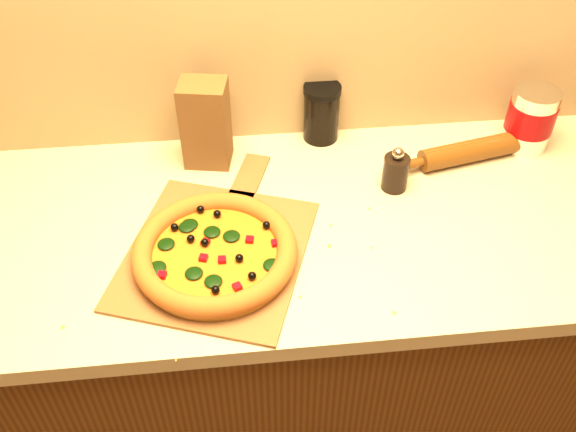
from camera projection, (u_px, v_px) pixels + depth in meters
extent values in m
cube|color=#4E2510|center=(291.00, 344.00, 1.75)|extent=(2.80, 0.65, 0.86)
cube|color=beige|center=(291.00, 226.00, 1.44)|extent=(2.84, 0.68, 0.04)
cube|color=brown|center=(216.00, 254.00, 1.34)|extent=(0.47, 0.50, 0.01)
cube|color=brown|center=(250.00, 176.00, 1.53)|extent=(0.11, 0.17, 0.01)
cylinder|color=#B66C2D|center=(215.00, 257.00, 1.32)|extent=(0.32, 0.32, 0.02)
cylinder|color=yellow|center=(215.00, 253.00, 1.31)|extent=(0.27, 0.27, 0.01)
torus|color=#94471B|center=(215.00, 250.00, 1.31)|extent=(0.34, 0.34, 0.04)
ellipsoid|color=black|center=(239.00, 238.00, 1.33)|extent=(0.04, 0.04, 0.01)
sphere|color=black|center=(195.00, 257.00, 1.29)|extent=(0.02, 0.02, 0.02)
cube|color=maroon|center=(225.00, 267.00, 1.27)|extent=(0.02, 0.02, 0.01)
cylinder|color=black|center=(119.00, 291.00, 1.27)|extent=(0.03, 0.03, 0.01)
cylinder|color=black|center=(395.00, 173.00, 1.48)|extent=(0.06, 0.06, 0.09)
sphere|color=silver|center=(398.00, 153.00, 1.44)|extent=(0.03, 0.03, 0.03)
cylinder|color=#5F3310|center=(473.00, 151.00, 1.56)|extent=(0.28, 0.11, 0.06)
cylinder|color=#5F3310|center=(533.00, 138.00, 1.60)|extent=(0.07, 0.04, 0.02)
cylinder|color=#5F3310|center=(410.00, 164.00, 1.53)|extent=(0.07, 0.04, 0.02)
cylinder|color=silver|center=(530.00, 119.00, 1.57)|extent=(0.11, 0.11, 0.16)
cylinder|color=#890509|center=(531.00, 116.00, 1.57)|extent=(0.12, 0.12, 0.07)
cube|color=brown|center=(206.00, 124.00, 1.51)|extent=(0.12, 0.10, 0.22)
cylinder|color=black|center=(321.00, 115.00, 1.60)|extent=(0.09, 0.09, 0.13)
cylinder|color=black|center=(322.00, 90.00, 1.55)|extent=(0.09, 0.09, 0.02)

